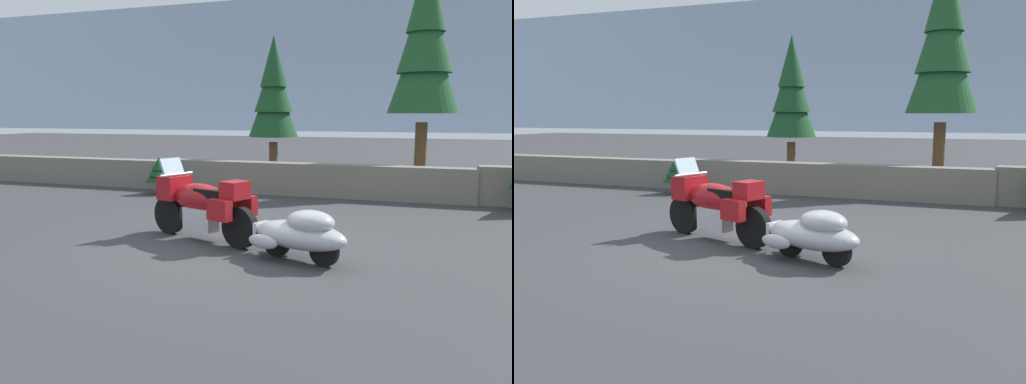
{
  "view_description": "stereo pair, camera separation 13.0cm",
  "coord_description": "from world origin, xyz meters",
  "views": [
    {
      "loc": [
        3.17,
        -7.58,
        2.08
      ],
      "look_at": [
        0.41,
        0.27,
        0.85
      ],
      "focal_mm": 37.08,
      "sensor_mm": 36.0,
      "label": 1
    },
    {
      "loc": [
        3.29,
        -7.54,
        2.08
      ],
      "look_at": [
        0.41,
        0.27,
        0.85
      ],
      "focal_mm": 37.08,
      "sensor_mm": 36.0,
      "label": 2
    }
  ],
  "objects": [
    {
      "name": "touring_motorcycle",
      "position": [
        -0.52,
        0.22,
        0.62
      ],
      "size": [
        2.21,
        1.22,
        1.33
      ],
      "color": "black",
      "rests_on": "ground"
    },
    {
      "name": "distant_ridgeline",
      "position": [
        0.0,
        95.55,
        8.0
      ],
      "size": [
        240.0,
        80.0,
        16.0
      ],
      "primitive_type": "cube",
      "color": "#8C9EB7",
      "rests_on": "ground"
    },
    {
      "name": "pine_tree_secondary",
      "position": [
        -1.55,
        7.37,
        2.72
      ],
      "size": [
        1.46,
        1.46,
        4.35
      ],
      "color": "brown",
      "rests_on": "ground"
    },
    {
      "name": "pine_tree_tall",
      "position": [
        2.62,
        7.62,
        4.03
      ],
      "size": [
        1.89,
        1.89,
        6.44
      ],
      "color": "brown",
      "rests_on": "ground"
    },
    {
      "name": "car_shaped_trailer",
      "position": [
        1.34,
        -0.47,
        0.41
      ],
      "size": [
        2.19,
        1.18,
        0.76
      ],
      "color": "black",
      "rests_on": "ground"
    },
    {
      "name": "stone_guard_wall",
      "position": [
        0.23,
        5.55,
        0.42
      ],
      "size": [
        24.0,
        0.59,
        0.9
      ],
      "color": "slate",
      "rests_on": "ground"
    },
    {
      "name": "pine_sapling_farther",
      "position": [
        -3.78,
        4.56,
        0.61
      ],
      "size": [
        0.76,
        0.76,
        0.97
      ],
      "color": "brown",
      "rests_on": "ground"
    },
    {
      "name": "ground_plane",
      "position": [
        0.0,
        0.0,
        0.0
      ],
      "size": [
        80.0,
        80.0,
        0.0
      ],
      "primitive_type": "plane",
      "color": "#38383A"
    }
  ]
}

